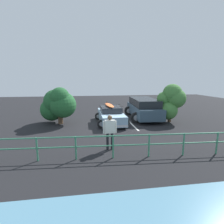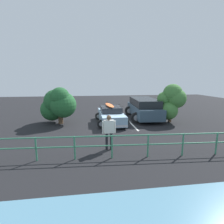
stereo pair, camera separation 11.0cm
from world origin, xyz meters
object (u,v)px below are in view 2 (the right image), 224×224
(bush_near_left, at_px, (58,104))
(bush_near_right, at_px, (171,101))
(suv_car, at_px, (144,108))
(person_bystander, at_px, (109,129))
(sedan_car, at_px, (111,115))

(bush_near_left, relative_size, bush_near_right, 0.93)
(suv_car, distance_m, bush_near_right, 2.35)
(bush_near_left, bearing_deg, person_bystander, 120.51)
(sedan_car, height_order, person_bystander, person_bystander)
(sedan_car, height_order, suv_car, suv_car)
(bush_near_left, height_order, bush_near_right, bush_near_right)
(bush_near_left, bearing_deg, bush_near_right, 175.58)
(sedan_car, bearing_deg, bush_near_right, 175.07)
(sedan_car, bearing_deg, person_bystander, 81.51)
(suv_car, bearing_deg, sedan_car, 21.66)
(suv_car, bearing_deg, person_bystander, 59.09)
(suv_car, bearing_deg, bush_near_left, 7.67)
(sedan_car, relative_size, bush_near_left, 1.50)
(bush_near_left, bearing_deg, sedan_car, 176.19)
(sedan_car, distance_m, bush_near_left, 3.94)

